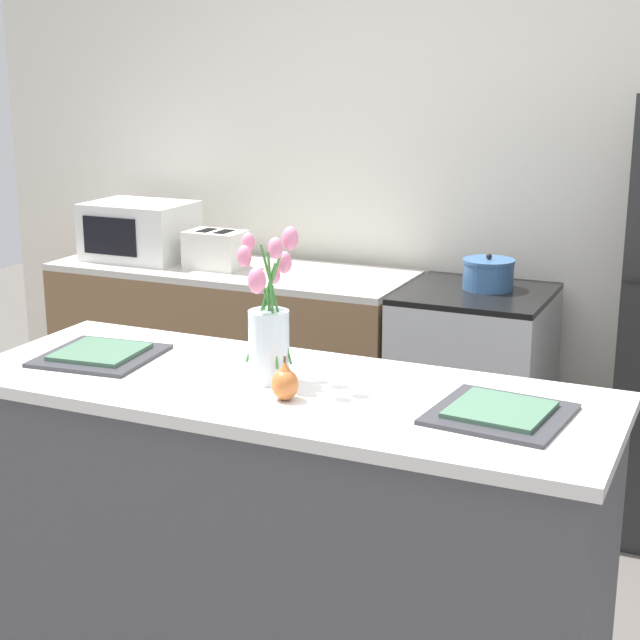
{
  "coord_description": "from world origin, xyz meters",
  "views": [
    {
      "loc": [
        1.13,
        -2.25,
        1.81
      ],
      "look_at": [
        0.0,
        0.25,
        1.08
      ],
      "focal_mm": 55.0,
      "sensor_mm": 36.0,
      "label": 1
    }
  ],
  "objects_px": {
    "microwave": "(140,231)",
    "toaster": "(216,249)",
    "flower_vase": "(269,328)",
    "pear_figurine": "(285,383)",
    "stove_range": "(472,392)",
    "plate_setting_right": "(500,413)",
    "cooking_pot": "(488,274)",
    "plate_setting_left": "(100,354)"
  },
  "relations": [
    {
      "from": "pear_figurine",
      "to": "microwave",
      "type": "xyz_separation_m",
      "value": [
        -1.61,
        1.71,
        0.02
      ]
    },
    {
      "from": "plate_setting_left",
      "to": "stove_range",
      "type": "bearing_deg",
      "value": 66.38
    },
    {
      "from": "flower_vase",
      "to": "cooking_pot",
      "type": "relative_size",
      "value": 2.0
    },
    {
      "from": "plate_setting_left",
      "to": "plate_setting_right",
      "type": "relative_size",
      "value": 1.0
    },
    {
      "from": "flower_vase",
      "to": "plate_setting_left",
      "type": "bearing_deg",
      "value": -178.88
    },
    {
      "from": "pear_figurine",
      "to": "toaster",
      "type": "height_order",
      "value": "pear_figurine"
    },
    {
      "from": "cooking_pot",
      "to": "pear_figurine",
      "type": "bearing_deg",
      "value": -92.3
    },
    {
      "from": "toaster",
      "to": "plate_setting_right",
      "type": "bearing_deg",
      "value": -42.31
    },
    {
      "from": "cooking_pot",
      "to": "microwave",
      "type": "relative_size",
      "value": 0.45
    },
    {
      "from": "stove_range",
      "to": "microwave",
      "type": "height_order",
      "value": "microwave"
    },
    {
      "from": "stove_range",
      "to": "microwave",
      "type": "xyz_separation_m",
      "value": [
        -1.65,
        -0.0,
        0.58
      ]
    },
    {
      "from": "plate_setting_left",
      "to": "pear_figurine",
      "type": "bearing_deg",
      "value": -9.1
    },
    {
      "from": "flower_vase",
      "to": "plate_setting_left",
      "type": "distance_m",
      "value": 0.57
    },
    {
      "from": "toaster",
      "to": "cooking_pot",
      "type": "distance_m",
      "value": 1.25
    },
    {
      "from": "plate_setting_left",
      "to": "cooking_pot",
      "type": "height_order",
      "value": "cooking_pot"
    },
    {
      "from": "stove_range",
      "to": "plate_setting_right",
      "type": "bearing_deg",
      "value": -72.66
    },
    {
      "from": "stove_range",
      "to": "flower_vase",
      "type": "relative_size",
      "value": 2.05
    },
    {
      "from": "pear_figurine",
      "to": "cooking_pot",
      "type": "height_order",
      "value": "pear_figurine"
    },
    {
      "from": "stove_range",
      "to": "toaster",
      "type": "relative_size",
      "value": 3.16
    },
    {
      "from": "flower_vase",
      "to": "plate_setting_left",
      "type": "xyz_separation_m",
      "value": [
        -0.56,
        -0.01,
        -0.14
      ]
    },
    {
      "from": "flower_vase",
      "to": "toaster",
      "type": "distance_m",
      "value": 1.89
    },
    {
      "from": "stove_range",
      "to": "toaster",
      "type": "xyz_separation_m",
      "value": [
        -1.21,
        -0.04,
        0.53
      ]
    },
    {
      "from": "stove_range",
      "to": "toaster",
      "type": "height_order",
      "value": "toaster"
    },
    {
      "from": "flower_vase",
      "to": "plate_setting_right",
      "type": "distance_m",
      "value": 0.66
    },
    {
      "from": "flower_vase",
      "to": "plate_setting_left",
      "type": "relative_size",
      "value": 1.24
    },
    {
      "from": "plate_setting_right",
      "to": "microwave",
      "type": "xyz_separation_m",
      "value": [
        -2.15,
        1.6,
        0.05
      ]
    },
    {
      "from": "stove_range",
      "to": "cooking_pot",
      "type": "relative_size",
      "value": 4.1
    },
    {
      "from": "toaster",
      "to": "microwave",
      "type": "bearing_deg",
      "value": 174.78
    },
    {
      "from": "plate_setting_right",
      "to": "microwave",
      "type": "distance_m",
      "value": 2.68
    },
    {
      "from": "plate_setting_left",
      "to": "microwave",
      "type": "xyz_separation_m",
      "value": [
        -0.95,
        1.6,
        0.05
      ]
    },
    {
      "from": "plate_setting_right",
      "to": "microwave",
      "type": "height_order",
      "value": "microwave"
    },
    {
      "from": "flower_vase",
      "to": "pear_figurine",
      "type": "xyz_separation_m",
      "value": [
        0.11,
        -0.12,
        -0.11
      ]
    },
    {
      "from": "flower_vase",
      "to": "cooking_pot",
      "type": "xyz_separation_m",
      "value": [
        0.18,
        1.64,
        -0.16
      ]
    },
    {
      "from": "microwave",
      "to": "flower_vase",
      "type": "bearing_deg",
      "value": -46.5
    },
    {
      "from": "stove_range",
      "to": "pear_figurine",
      "type": "relative_size",
      "value": 7.5
    },
    {
      "from": "flower_vase",
      "to": "pear_figurine",
      "type": "bearing_deg",
      "value": -47.99
    },
    {
      "from": "microwave",
      "to": "toaster",
      "type": "bearing_deg",
      "value": -5.22
    },
    {
      "from": "microwave",
      "to": "plate_setting_left",
      "type": "bearing_deg",
      "value": -59.27
    },
    {
      "from": "toaster",
      "to": "microwave",
      "type": "xyz_separation_m",
      "value": [
        -0.44,
        0.04,
        0.05
      ]
    },
    {
      "from": "stove_range",
      "to": "plate_setting_right",
      "type": "xyz_separation_m",
      "value": [
        0.5,
        -1.6,
        0.52
      ]
    },
    {
      "from": "stove_range",
      "to": "pear_figurine",
      "type": "bearing_deg",
      "value": -91.27
    },
    {
      "from": "pear_figurine",
      "to": "plate_setting_right",
      "type": "bearing_deg",
      "value": 11.15
    }
  ]
}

